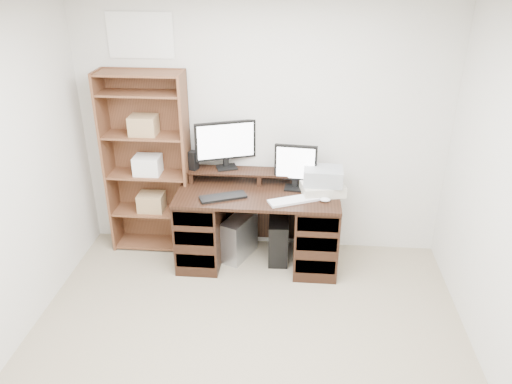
# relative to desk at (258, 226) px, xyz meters

# --- Properties ---
(room) EXTENTS (3.54, 4.04, 2.54)m
(room) POSITION_rel_desk_xyz_m (0.00, -1.64, 0.86)
(room) COLOR gray
(room) RESTS_ON ground
(desk) EXTENTS (1.50, 0.70, 0.75)m
(desk) POSITION_rel_desk_xyz_m (0.00, 0.00, 0.00)
(desk) COLOR black
(desk) RESTS_ON ground
(riser_shelf) EXTENTS (1.40, 0.22, 0.12)m
(riser_shelf) POSITION_rel_desk_xyz_m (0.00, 0.21, 0.45)
(riser_shelf) COLOR black
(riser_shelf) RESTS_ON desk
(monitor_wide) EXTENTS (0.56, 0.24, 0.46)m
(monitor_wide) POSITION_rel_desk_xyz_m (-0.33, 0.26, 0.74)
(monitor_wide) COLOR black
(monitor_wide) RESTS_ON riser_shelf
(monitor_small) EXTENTS (0.39, 0.16, 0.43)m
(monitor_small) POSITION_rel_desk_xyz_m (0.34, 0.11, 0.59)
(monitor_small) COLOR black
(monitor_small) RESTS_ON desk
(speaker) EXTENTS (0.10, 0.10, 0.18)m
(speaker) POSITION_rel_desk_xyz_m (-0.63, 0.19, 0.57)
(speaker) COLOR black
(speaker) RESTS_ON riser_shelf
(keyboard_black) EXTENTS (0.44, 0.29, 0.02)m
(keyboard_black) POSITION_rel_desk_xyz_m (-0.30, -0.16, 0.37)
(keyboard_black) COLOR black
(keyboard_black) RESTS_ON desk
(keyboard_white) EXTENTS (0.47, 0.31, 0.02)m
(keyboard_white) POSITION_rel_desk_xyz_m (0.33, -0.17, 0.37)
(keyboard_white) COLOR silver
(keyboard_white) RESTS_ON desk
(mouse) EXTENTS (0.11, 0.10, 0.04)m
(mouse) POSITION_rel_desk_xyz_m (0.61, -0.15, 0.38)
(mouse) COLOR silver
(mouse) RESTS_ON desk
(printer) EXTENTS (0.43, 0.36, 0.10)m
(printer) POSITION_rel_desk_xyz_m (0.59, 0.03, 0.41)
(printer) COLOR #BBB4A3
(printer) RESTS_ON desk
(basket) EXTENTS (0.36, 0.26, 0.15)m
(basket) POSITION_rel_desk_xyz_m (0.59, 0.03, 0.53)
(basket) COLOR #93989D
(basket) RESTS_ON printer
(tower_silver) EXTENTS (0.34, 0.47, 0.43)m
(tower_silver) POSITION_rel_desk_xyz_m (-0.19, 0.06, -0.18)
(tower_silver) COLOR #AEB1B5
(tower_silver) RESTS_ON ground
(tower_black) EXTENTS (0.20, 0.44, 0.43)m
(tower_black) POSITION_rel_desk_xyz_m (0.20, 0.08, -0.17)
(tower_black) COLOR black
(tower_black) RESTS_ON ground
(bookshelf) EXTENTS (0.80, 0.30, 1.80)m
(bookshelf) POSITION_rel_desk_xyz_m (-1.08, 0.21, 0.53)
(bookshelf) COLOR brown
(bookshelf) RESTS_ON ground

